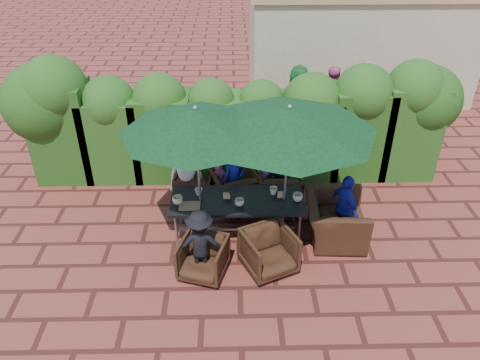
{
  "coord_description": "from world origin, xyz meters",
  "views": [
    {
      "loc": [
        -0.11,
        -6.29,
        5.23
      ],
      "look_at": [
        0.03,
        0.4,
        1.01
      ],
      "focal_mm": 35.0,
      "sensor_mm": 36.0,
      "label": 1
    }
  ],
  "objects_px": {
    "chair_near_right": "(269,250)",
    "umbrella_left": "(196,121)",
    "umbrella_right": "(289,120)",
    "chair_end_right": "(336,213)",
    "chair_far_left": "(195,185)",
    "chair_far_right": "(280,186)",
    "dining_table": "(238,203)",
    "chair_far_mid": "(235,188)",
    "chair_near_left": "(203,256)"
  },
  "relations": [
    {
      "from": "umbrella_left",
      "to": "chair_far_right",
      "type": "bearing_deg",
      "value": 32.42
    },
    {
      "from": "dining_table",
      "to": "chair_near_left",
      "type": "relative_size",
      "value": 3.18
    },
    {
      "from": "dining_table",
      "to": "chair_near_right",
      "type": "height_order",
      "value": "chair_near_right"
    },
    {
      "from": "umbrella_left",
      "to": "chair_far_left",
      "type": "xyz_separation_m",
      "value": [
        -0.18,
        1.08,
        -1.85
      ]
    },
    {
      "from": "chair_far_mid",
      "to": "chair_far_right",
      "type": "distance_m",
      "value": 0.85
    },
    {
      "from": "chair_near_left",
      "to": "chair_near_right",
      "type": "height_order",
      "value": "chair_near_right"
    },
    {
      "from": "umbrella_left",
      "to": "chair_near_left",
      "type": "bearing_deg",
      "value": -85.8
    },
    {
      "from": "dining_table",
      "to": "chair_end_right",
      "type": "xyz_separation_m",
      "value": [
        1.67,
        -0.1,
        -0.17
      ]
    },
    {
      "from": "dining_table",
      "to": "chair_far_left",
      "type": "bearing_deg",
      "value": 127.18
    },
    {
      "from": "umbrella_right",
      "to": "chair_far_left",
      "type": "bearing_deg",
      "value": 146.17
    },
    {
      "from": "umbrella_left",
      "to": "umbrella_right",
      "type": "bearing_deg",
      "value": 0.41
    },
    {
      "from": "umbrella_left",
      "to": "umbrella_right",
      "type": "xyz_separation_m",
      "value": [
        1.42,
        0.01,
        0.0
      ]
    },
    {
      "from": "chair_near_left",
      "to": "chair_far_right",
      "type": "bearing_deg",
      "value": 70.85
    },
    {
      "from": "chair_near_left",
      "to": "chair_end_right",
      "type": "relative_size",
      "value": 0.61
    },
    {
      "from": "chair_far_mid",
      "to": "chair_end_right",
      "type": "xyz_separation_m",
      "value": [
        1.7,
        -0.97,
        0.09
      ]
    },
    {
      "from": "dining_table",
      "to": "chair_far_right",
      "type": "distance_m",
      "value": 1.25
    },
    {
      "from": "chair_near_left",
      "to": "chair_near_right",
      "type": "relative_size",
      "value": 0.92
    },
    {
      "from": "chair_far_left",
      "to": "chair_far_right",
      "type": "height_order",
      "value": "chair_far_right"
    },
    {
      "from": "dining_table",
      "to": "umbrella_left",
      "type": "xyz_separation_m",
      "value": [
        -0.63,
        -0.02,
        1.54
      ]
    },
    {
      "from": "chair_near_right",
      "to": "umbrella_left",
      "type": "bearing_deg",
      "value": 117.88
    },
    {
      "from": "chair_near_left",
      "to": "chair_near_right",
      "type": "bearing_deg",
      "value": 22.61
    },
    {
      "from": "chair_far_mid",
      "to": "dining_table",
      "type": "bearing_deg",
      "value": 72.47
    },
    {
      "from": "chair_far_right",
      "to": "dining_table",
      "type": "bearing_deg",
      "value": 50.83
    },
    {
      "from": "umbrella_right",
      "to": "chair_far_mid",
      "type": "relative_size",
      "value": 3.38
    },
    {
      "from": "dining_table",
      "to": "umbrella_right",
      "type": "relative_size",
      "value": 0.81
    },
    {
      "from": "umbrella_left",
      "to": "chair_far_mid",
      "type": "distance_m",
      "value": 2.09
    },
    {
      "from": "umbrella_right",
      "to": "chair_end_right",
      "type": "relative_size",
      "value": 2.4
    },
    {
      "from": "dining_table",
      "to": "chair_near_left",
      "type": "bearing_deg",
      "value": -119.62
    },
    {
      "from": "chair_end_right",
      "to": "umbrella_right",
      "type": "bearing_deg",
      "value": 87.04
    },
    {
      "from": "umbrella_right",
      "to": "chair_end_right",
      "type": "bearing_deg",
      "value": -6.12
    },
    {
      "from": "chair_near_left",
      "to": "chair_far_mid",
      "type": "bearing_deg",
      "value": 91.27
    },
    {
      "from": "dining_table",
      "to": "chair_near_left",
      "type": "height_order",
      "value": "dining_table"
    },
    {
      "from": "chair_far_left",
      "to": "chair_far_right",
      "type": "bearing_deg",
      "value": -179.71
    },
    {
      "from": "chair_far_right",
      "to": "chair_near_right",
      "type": "xyz_separation_m",
      "value": [
        -0.34,
        -1.78,
        -0.03
      ]
    },
    {
      "from": "chair_far_left",
      "to": "chair_far_right",
      "type": "relative_size",
      "value": 0.87
    },
    {
      "from": "chair_far_right",
      "to": "chair_near_right",
      "type": "relative_size",
      "value": 1.08
    },
    {
      "from": "chair_far_mid",
      "to": "chair_end_right",
      "type": "distance_m",
      "value": 1.96
    },
    {
      "from": "umbrella_right",
      "to": "chair_near_right",
      "type": "bearing_deg",
      "value": -109.51
    },
    {
      "from": "umbrella_right",
      "to": "chair_far_right",
      "type": "bearing_deg",
      "value": 88.15
    },
    {
      "from": "umbrella_right",
      "to": "chair_near_right",
      "type": "relative_size",
      "value": 3.6
    },
    {
      "from": "chair_end_right",
      "to": "umbrella_left",
      "type": "bearing_deg",
      "value": 91.06
    },
    {
      "from": "chair_far_left",
      "to": "chair_far_right",
      "type": "distance_m",
      "value": 1.64
    },
    {
      "from": "chair_near_right",
      "to": "chair_end_right",
      "type": "distance_m",
      "value": 1.42
    },
    {
      "from": "umbrella_left",
      "to": "chair_far_left",
      "type": "height_order",
      "value": "umbrella_left"
    },
    {
      "from": "umbrella_right",
      "to": "chair_near_right",
      "type": "height_order",
      "value": "umbrella_right"
    },
    {
      "from": "dining_table",
      "to": "chair_far_right",
      "type": "height_order",
      "value": "chair_far_right"
    },
    {
      "from": "umbrella_left",
      "to": "chair_far_left",
      "type": "relative_size",
      "value": 3.4
    },
    {
      "from": "chair_far_mid",
      "to": "chair_near_right",
      "type": "height_order",
      "value": "chair_far_mid"
    },
    {
      "from": "chair_near_right",
      "to": "chair_near_left",
      "type": "bearing_deg",
      "value": 161.25
    },
    {
      "from": "chair_far_left",
      "to": "chair_near_right",
      "type": "distance_m",
      "value": 2.33
    }
  ]
}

